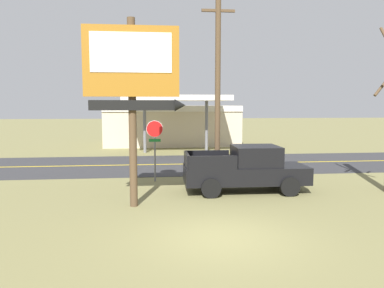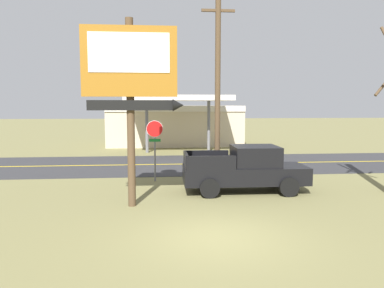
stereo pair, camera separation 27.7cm
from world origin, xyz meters
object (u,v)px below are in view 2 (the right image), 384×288
(utility_pole, at_px, (218,78))
(pickup_black_parked_on_lawn, at_px, (246,169))
(motel_sign, at_px, (131,78))
(stop_sign, at_px, (155,140))
(gas_station, at_px, (175,124))

(utility_pole, distance_m, pickup_black_parked_on_lawn, 4.62)
(motel_sign, distance_m, pickup_black_parked_on_lawn, 6.23)
(motel_sign, relative_size, pickup_black_parked_on_lawn, 1.29)
(motel_sign, bearing_deg, utility_pole, 48.11)
(utility_pole, xyz_separation_m, pickup_black_parked_on_lawn, (0.90, -2.17, -3.98))
(utility_pole, bearing_deg, stop_sign, 172.74)
(motel_sign, distance_m, utility_pole, 5.60)
(gas_station, bearing_deg, stop_sign, -95.91)
(gas_station, bearing_deg, motel_sign, -96.68)
(stop_sign, bearing_deg, pickup_black_parked_on_lawn, -33.37)
(gas_station, height_order, pickup_black_parked_on_lawn, gas_station)
(stop_sign, distance_m, pickup_black_parked_on_lawn, 4.76)
(utility_pole, xyz_separation_m, gas_station, (-1.26, 17.01, -3.00))
(motel_sign, xyz_separation_m, pickup_black_parked_on_lawn, (4.63, 1.99, -3.66))
(gas_station, bearing_deg, pickup_black_parked_on_lawn, -83.59)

